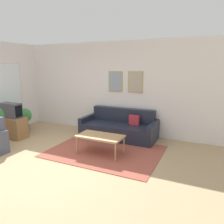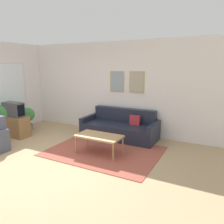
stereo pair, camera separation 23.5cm
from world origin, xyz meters
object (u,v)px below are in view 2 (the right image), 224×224
object	(u,v)px
coffee_table	(99,137)
potted_plant_tall	(9,113)
couch	(120,128)
tv	(13,109)

from	to	relation	value
coffee_table	potted_plant_tall	size ratio (longest dim) A/B	1.08
couch	tv	distance (m)	3.07
coffee_table	tv	world-z (taller)	tv
coffee_table	potted_plant_tall	xyz separation A→B (m)	(-3.12, 0.06, 0.23)
couch	potted_plant_tall	bearing A→B (deg)	-157.79
potted_plant_tall	couch	bearing A→B (deg)	22.21
coffee_table	tv	distance (m)	2.83
coffee_table	potted_plant_tall	distance (m)	3.13
couch	potted_plant_tall	distance (m)	3.30
couch	tv	bearing A→B (deg)	-154.27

